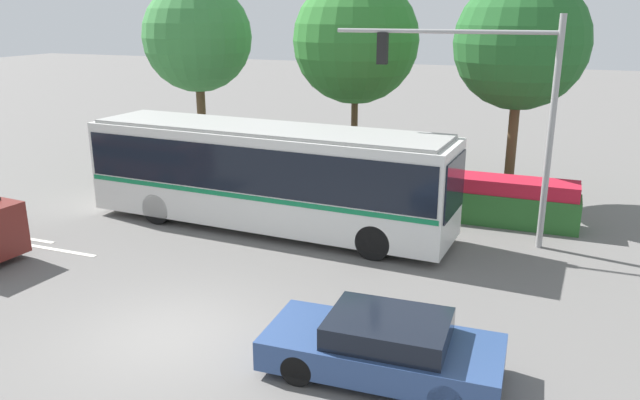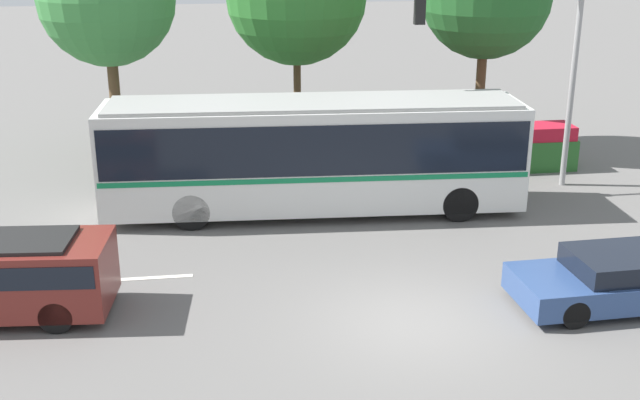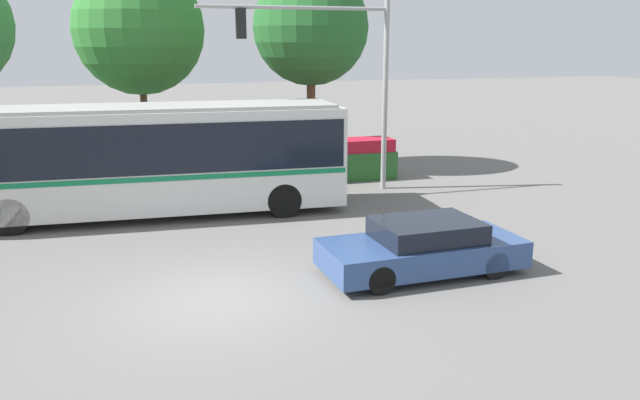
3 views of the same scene
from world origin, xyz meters
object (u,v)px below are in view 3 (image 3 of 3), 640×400
(sedan_foreground, at_px, (423,248))
(traffic_light_pole, at_px, (341,62))
(street_tree_right, at_px, (311,27))
(street_tree_centre, at_px, (139,30))
(city_bus, at_px, (141,154))

(sedan_foreground, height_order, traffic_light_pole, traffic_light_pole)
(street_tree_right, bearing_deg, street_tree_centre, 165.03)
(traffic_light_pole, bearing_deg, sedan_foreground, 84.13)
(traffic_light_pole, xyz_separation_m, street_tree_centre, (-6.08, 6.13, 1.12))
(street_tree_right, bearing_deg, city_bus, -139.91)
(city_bus, bearing_deg, street_tree_right, 43.25)
(street_tree_centre, bearing_deg, street_tree_right, -14.97)
(sedan_foreground, height_order, street_tree_centre, street_tree_centre)
(street_tree_centre, bearing_deg, sedan_foreground, -69.63)
(city_bus, height_order, street_tree_centre, street_tree_centre)
(city_bus, distance_m, traffic_light_pole, 7.06)
(street_tree_centre, bearing_deg, city_bus, -93.14)
(street_tree_centre, height_order, street_tree_right, street_tree_centre)
(city_bus, distance_m, street_tree_centre, 8.25)
(city_bus, relative_size, sedan_foreground, 2.64)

